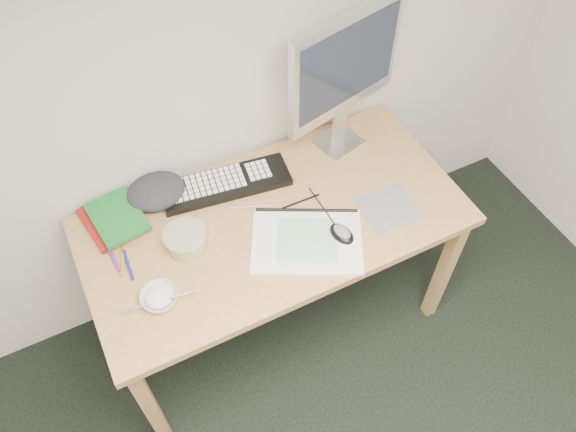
% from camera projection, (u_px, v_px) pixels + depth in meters
% --- Properties ---
extents(desk, '(1.40, 0.70, 0.75)m').
position_uv_depth(desk, '(275.00, 232.00, 2.12)').
color(desk, tan).
rests_on(desk, ground).
extents(mousepad, '(0.21, 0.19, 0.00)m').
position_uv_depth(mousepad, '(389.00, 208.00, 2.09)').
color(mousepad, gray).
rests_on(mousepad, desk).
extents(sketchpad, '(0.47, 0.43, 0.01)m').
position_uv_depth(sketchpad, '(307.00, 241.00, 1.99)').
color(sketchpad, white).
rests_on(sketchpad, desk).
extents(keyboard, '(0.51, 0.22, 0.03)m').
position_uv_depth(keyboard, '(226.00, 184.00, 2.14)').
color(keyboard, black).
rests_on(keyboard, desk).
extents(monitor, '(0.50, 0.19, 0.59)m').
position_uv_depth(monitor, '(345.00, 68.00, 2.01)').
color(monitor, silver).
rests_on(monitor, desk).
extents(mouse, '(0.09, 0.12, 0.04)m').
position_uv_depth(mouse, '(342.00, 232.00, 1.99)').
color(mouse, black).
rests_on(mouse, sketchpad).
extents(rice_bowl, '(0.16, 0.16, 0.04)m').
position_uv_depth(rice_bowl, '(159.00, 298.00, 1.84)').
color(rice_bowl, white).
rests_on(rice_bowl, desk).
extents(chopsticks, '(0.24, 0.05, 0.02)m').
position_uv_depth(chopsticks, '(160.00, 301.00, 1.80)').
color(chopsticks, '#B8B8BA').
rests_on(chopsticks, rice_bowl).
extents(fruit_tub, '(0.18, 0.18, 0.08)m').
position_uv_depth(fruit_tub, '(186.00, 240.00, 1.95)').
color(fruit_tub, gold).
rests_on(fruit_tub, desk).
extents(book_red, '(0.20, 0.25, 0.02)m').
position_uv_depth(book_red, '(111.00, 221.00, 2.04)').
color(book_red, maroon).
rests_on(book_red, desk).
extents(book_green, '(0.20, 0.25, 0.02)m').
position_uv_depth(book_green, '(117.00, 217.00, 2.02)').
color(book_green, '#1B6E29').
rests_on(book_green, book_red).
extents(cloth_lump, '(0.22, 0.20, 0.08)m').
position_uv_depth(cloth_lump, '(156.00, 192.00, 2.09)').
color(cloth_lump, '#24262B').
rests_on(cloth_lump, desk).
extents(pencil_pink, '(0.17, 0.08, 0.01)m').
position_uv_depth(pencil_pink, '(253.00, 206.00, 2.09)').
color(pencil_pink, pink).
rests_on(pencil_pink, desk).
extents(pencil_tan, '(0.16, 0.07, 0.01)m').
position_uv_depth(pencil_tan, '(267.00, 202.00, 2.10)').
color(pencil_tan, tan).
rests_on(pencil_tan, desk).
extents(pencil_black, '(0.19, 0.01, 0.01)m').
position_uv_depth(pencil_black, '(296.00, 203.00, 2.10)').
color(pencil_black, black).
rests_on(pencil_black, desk).
extents(marker_blue, '(0.02, 0.13, 0.01)m').
position_uv_depth(marker_blue, '(128.00, 265.00, 1.93)').
color(marker_blue, '#1D1B97').
rests_on(marker_blue, desk).
extents(marker_orange, '(0.05, 0.12, 0.01)m').
position_uv_depth(marker_orange, '(123.00, 260.00, 1.94)').
color(marker_orange, orange).
rests_on(marker_orange, desk).
extents(marker_purple, '(0.02, 0.14, 0.01)m').
position_uv_depth(marker_purple, '(112.00, 256.00, 1.95)').
color(marker_purple, '#71268B').
rests_on(marker_purple, desk).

